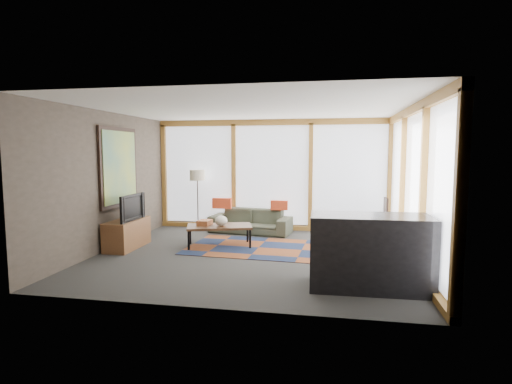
% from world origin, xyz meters
% --- Properties ---
extents(ground, '(5.50, 5.50, 0.00)m').
position_xyz_m(ground, '(0.00, 0.00, 0.00)').
color(ground, '#2D2D2A').
rests_on(ground, ground).
extents(room_envelope, '(5.52, 5.02, 2.62)m').
position_xyz_m(room_envelope, '(0.49, 0.56, 1.54)').
color(room_envelope, '#40372E').
rests_on(room_envelope, ground).
extents(rug, '(2.80, 1.90, 0.01)m').
position_xyz_m(rug, '(0.03, 0.54, 0.01)').
color(rug, brown).
rests_on(rug, ground).
extents(sofa, '(1.93, 0.97, 0.54)m').
position_xyz_m(sofa, '(-0.42, 1.95, 0.27)').
color(sofa, '#383D2D').
rests_on(sofa, ground).
extents(pillow_left, '(0.44, 0.15, 0.24)m').
position_xyz_m(pillow_left, '(-1.09, 1.97, 0.66)').
color(pillow_left, '#C83F1F').
rests_on(pillow_left, sofa).
extents(pillow_right, '(0.39, 0.12, 0.21)m').
position_xyz_m(pillow_right, '(0.24, 1.98, 0.65)').
color(pillow_right, '#C83F1F').
rests_on(pillow_right, sofa).
extents(floor_lamp, '(0.36, 0.36, 1.43)m').
position_xyz_m(floor_lamp, '(-1.71, 2.06, 0.71)').
color(floor_lamp, black).
rests_on(floor_lamp, ground).
extents(coffee_table, '(1.37, 0.96, 0.41)m').
position_xyz_m(coffee_table, '(-0.76, 0.54, 0.21)').
color(coffee_table, '#351C13').
rests_on(coffee_table, ground).
extents(book_stack, '(0.26, 0.31, 0.10)m').
position_xyz_m(book_stack, '(-1.06, 0.55, 0.46)').
color(book_stack, '#96512D').
rests_on(book_stack, coffee_table).
extents(vase, '(0.28, 0.28, 0.21)m').
position_xyz_m(vase, '(-0.70, 0.50, 0.52)').
color(vase, beige).
rests_on(vase, coffee_table).
extents(bookshelf, '(0.37, 2.02, 0.50)m').
position_xyz_m(bookshelf, '(2.43, 0.94, 0.25)').
color(bookshelf, '#351C13').
rests_on(bookshelf, ground).
extents(bowl_a, '(0.21, 0.21, 0.10)m').
position_xyz_m(bowl_a, '(2.46, 0.39, 0.55)').
color(bowl_a, black).
rests_on(bowl_a, bookshelf).
extents(bowl_b, '(0.19, 0.19, 0.08)m').
position_xyz_m(bowl_b, '(2.44, 0.78, 0.54)').
color(bowl_b, black).
rests_on(bowl_b, bookshelf).
extents(shelf_picture, '(0.06, 0.30, 0.39)m').
position_xyz_m(shelf_picture, '(2.52, 1.72, 0.70)').
color(shelf_picture, black).
rests_on(shelf_picture, bookshelf).
extents(tv_console, '(0.46, 1.10, 0.55)m').
position_xyz_m(tv_console, '(-2.47, 0.10, 0.27)').
color(tv_console, brown).
rests_on(tv_console, ground).
extents(television, '(0.13, 0.87, 0.50)m').
position_xyz_m(television, '(-2.40, 0.05, 0.80)').
color(television, black).
rests_on(television, tv_console).
extents(bar_counter, '(1.60, 0.77, 1.00)m').
position_xyz_m(bar_counter, '(1.90, -1.42, 0.50)').
color(bar_counter, black).
rests_on(bar_counter, ground).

